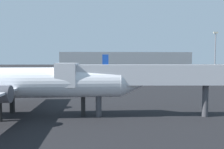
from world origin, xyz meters
TOP-DOWN VIEW (x-y plane):
  - airplane_at_gate at (-9.01, 15.91)m, footprint 32.80×22.51m
  - airplane_distant at (13.60, 74.07)m, footprint 27.31×22.52m
  - jet_bridge at (5.44, 15.05)m, footprint 20.63×3.43m
  - light_mast_right at (59.83, 98.48)m, footprint 2.40×0.50m
  - terminal_building at (17.26, 123.78)m, footprint 73.34×23.16m

SIDE VIEW (x-z plane):
  - airplane_distant at x=13.60m, z-range -1.51..7.25m
  - airplane_at_gate at x=-9.01m, z-range -1.90..10.12m
  - jet_bridge at x=5.44m, z-range 1.70..8.15m
  - terminal_building at x=17.26m, z-range 0.00..10.92m
  - light_mast_right at x=59.83m, z-range 1.27..21.84m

